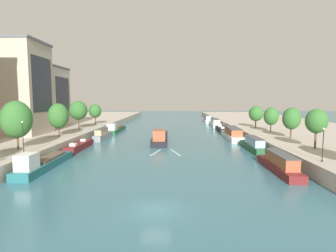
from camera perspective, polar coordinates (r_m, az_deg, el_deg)
ground_plane at (r=24.95m, az=-2.65°, el=-17.49°), size 400.00×400.00×0.00m
quay_left at (r=87.18m, az=-24.74°, el=-0.55°), size 36.00×170.00×2.04m
quay_right at (r=85.83m, az=25.33°, el=-0.67°), size 36.00×170.00×2.04m
barge_midriver at (r=62.45m, az=-1.74°, el=-2.40°), size 4.00×21.02×3.30m
wake_behind_barge at (r=49.43m, az=-0.53°, el=-5.69°), size 5.60×5.95×0.03m
moored_boat_left_second at (r=41.76m, az=-25.20°, el=-7.15°), size 2.88×14.94×3.05m
moored_boat_left_gap_after at (r=55.44m, az=-18.40°, el=-4.05°), size 2.12×12.25×2.36m
moored_boat_left_near at (r=67.67m, az=-13.88°, el=-1.79°), size 2.25×10.71×2.68m
moored_boat_left_far at (r=82.27m, az=-11.17°, el=-0.61°), size 3.21×16.05×2.79m
moored_boat_right_lone at (r=39.63m, az=22.78°, el=-7.44°), size 2.37×12.87×2.62m
moored_boat_right_end at (r=53.93m, az=17.82°, el=-3.84°), size 2.21×12.25×2.61m
moored_boat_right_near at (r=68.17m, az=13.64°, el=-1.66°), size 3.66×16.79×2.89m
moored_boat_right_far at (r=84.24m, az=11.24°, el=-0.62°), size 2.16×12.00×2.26m
moored_boat_right_gap_after at (r=99.48m, az=10.02°, el=0.66°), size 3.16×15.15×2.63m
moored_boat_right_second at (r=117.48m, az=8.35°, el=1.33°), size 2.93×16.79×2.75m
tree_left_end_of_row at (r=47.55m, az=-29.71°, el=1.23°), size 4.61×4.61×7.59m
tree_left_midway at (r=60.53m, az=-22.43°, el=2.03°), size 4.16×4.16×6.94m
tree_left_distant at (r=73.60m, az=-18.67°, el=3.19°), size 4.66×4.66×7.35m
tree_left_past_mid at (r=86.16m, az=-15.37°, el=3.12°), size 3.86×3.86×6.27m
tree_right_second at (r=47.72m, az=29.21°, el=0.89°), size 3.29×3.29×6.30m
tree_right_end_of_row at (r=58.60m, az=24.96°, el=1.46°), size 3.49×3.49×6.16m
tree_right_third at (r=68.18m, az=21.23°, el=1.97°), size 3.48×3.48×5.88m
tree_right_midway at (r=76.81m, az=18.34°, el=2.53°), size 3.82×3.82×5.92m
lamppost_left_bank at (r=43.39m, az=-28.67°, el=-1.85°), size 0.28×0.28×4.72m
lamppost_right_bank at (r=38.37m, az=30.29°, el=-3.18°), size 0.28×0.28×4.29m
building_left_tall at (r=69.21m, az=-31.20°, el=6.97°), size 16.23×11.15×20.45m
building_left_corner at (r=83.98m, az=-24.92°, el=5.70°), size 10.80×11.48×16.91m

